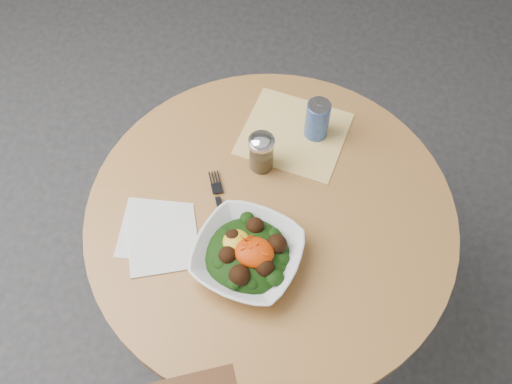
{
  "coord_description": "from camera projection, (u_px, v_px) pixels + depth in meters",
  "views": [
    {
      "loc": [
        0.07,
        -0.67,
        1.95
      ],
      "look_at": [
        -0.04,
        0.02,
        0.81
      ],
      "focal_mm": 40.0,
      "sensor_mm": 36.0,
      "label": 1
    }
  ],
  "objects": [
    {
      "name": "ground",
      "position": [
        266.0,
        316.0,
        2.02
      ],
      "size": [
        6.0,
        6.0,
        0.0
      ],
      "primitive_type": "plane",
      "color": "#2D2D2F",
      "rests_on": "ground"
    },
    {
      "name": "table",
      "position": [
        269.0,
        248.0,
        1.55
      ],
      "size": [
        0.9,
        0.9,
        0.75
      ],
      "color": "black",
      "rests_on": "ground"
    },
    {
      "name": "cloth_napkin",
      "position": [
        294.0,
        134.0,
        1.5
      ],
      "size": [
        0.31,
        0.29,
        0.0
      ],
      "primitive_type": "cube",
      "rotation": [
        0.0,
        0.0,
        -0.22
      ],
      "color": "#EEA30C",
      "rests_on": "table"
    },
    {
      "name": "paper_napkins",
      "position": [
        159.0,
        235.0,
        1.34
      ],
      "size": [
        0.21,
        0.21,
        0.0
      ],
      "color": "silver",
      "rests_on": "table"
    },
    {
      "name": "salad_bowl",
      "position": [
        248.0,
        255.0,
        1.28
      ],
      "size": [
        0.29,
        0.29,
        0.09
      ],
      "color": "white",
      "rests_on": "table"
    },
    {
      "name": "fork",
      "position": [
        220.0,
        204.0,
        1.38
      ],
      "size": [
        0.09,
        0.2,
        0.0
      ],
      "color": "black",
      "rests_on": "table"
    },
    {
      "name": "spice_shaker",
      "position": [
        261.0,
        152.0,
        1.4
      ],
      "size": [
        0.06,
        0.06,
        0.12
      ],
      "color": "silver",
      "rests_on": "table"
    },
    {
      "name": "beverage_can",
      "position": [
        317.0,
        120.0,
        1.45
      ],
      "size": [
        0.06,
        0.06,
        0.12
      ],
      "color": "navy",
      "rests_on": "table"
    }
  ]
}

